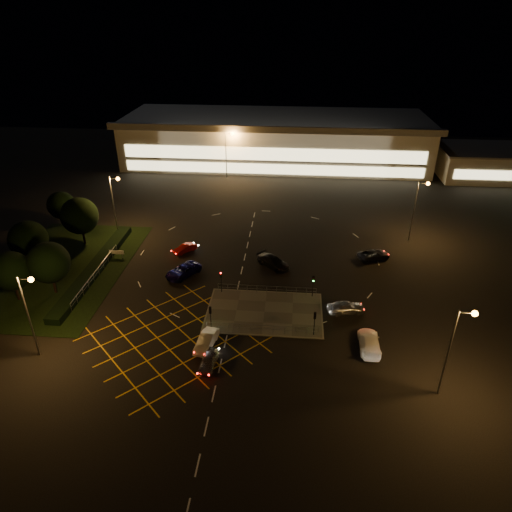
# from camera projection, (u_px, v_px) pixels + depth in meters

# --- Properties ---
(ground) EXTENTS (180.00, 180.00, 0.00)m
(ground) POSITION_uv_depth(u_px,v_px,m) (250.00, 302.00, 58.75)
(ground) COLOR black
(ground) RESTS_ON ground
(pedestrian_island) EXTENTS (14.00, 9.00, 0.12)m
(pedestrian_island) POSITION_uv_depth(u_px,v_px,m) (264.00, 312.00, 56.82)
(pedestrian_island) COLOR #4C4944
(pedestrian_island) RESTS_ON ground
(grass_verge) EXTENTS (18.00, 30.00, 0.08)m
(grass_verge) POSITION_uv_depth(u_px,v_px,m) (62.00, 269.00, 66.12)
(grass_verge) COLOR black
(grass_verge) RESTS_ON ground
(hedge) EXTENTS (2.00, 26.00, 1.00)m
(hedge) POSITION_uv_depth(u_px,v_px,m) (95.00, 268.00, 65.51)
(hedge) COLOR black
(hedge) RESTS_ON ground
(supermarket) EXTENTS (72.00, 26.50, 10.50)m
(supermarket) POSITION_uv_depth(u_px,v_px,m) (275.00, 139.00, 110.26)
(supermarket) COLOR beige
(supermarket) RESTS_ON ground
(retail_unit_a) EXTENTS (18.80, 14.80, 6.35)m
(retail_unit_a) POSITION_uv_depth(u_px,v_px,m) (481.00, 162.00, 100.77)
(retail_unit_a) COLOR beige
(retail_unit_a) RESTS_ON ground
(streetlight_sw) EXTENTS (1.78, 0.56, 10.03)m
(streetlight_sw) POSITION_uv_depth(u_px,v_px,m) (29.00, 306.00, 46.77)
(streetlight_sw) COLOR slate
(streetlight_sw) RESTS_ON ground
(streetlight_se) EXTENTS (1.78, 0.56, 10.03)m
(streetlight_se) POSITION_uv_depth(u_px,v_px,m) (456.00, 341.00, 41.79)
(streetlight_se) COLOR slate
(streetlight_se) RESTS_ON ground
(streetlight_nw) EXTENTS (1.78, 0.56, 10.03)m
(streetlight_nw) POSITION_uv_depth(u_px,v_px,m) (115.00, 198.00, 73.11)
(streetlight_nw) COLOR slate
(streetlight_nw) RESTS_ON ground
(streetlight_ne) EXTENTS (1.78, 0.56, 10.03)m
(streetlight_ne) POSITION_uv_depth(u_px,v_px,m) (418.00, 203.00, 71.16)
(streetlight_ne) COLOR slate
(streetlight_ne) RESTS_ON ground
(streetlight_far_left) EXTENTS (1.78, 0.56, 10.03)m
(streetlight_far_left) POSITION_uv_depth(u_px,v_px,m) (228.00, 149.00, 98.22)
(streetlight_far_left) COLOR slate
(streetlight_far_left) RESTS_ON ground
(streetlight_far_right) EXTENTS (1.78, 0.56, 10.03)m
(streetlight_far_right) POSITION_uv_depth(u_px,v_px,m) (415.00, 150.00, 96.89)
(streetlight_far_right) COLOR slate
(streetlight_far_right) RESTS_ON ground
(signal_sw) EXTENTS (0.28, 0.30, 3.15)m
(signal_sw) POSITION_uv_depth(u_px,v_px,m) (210.00, 313.00, 52.68)
(signal_sw) COLOR black
(signal_sw) RESTS_ON pedestrian_island
(signal_se) EXTENTS (0.28, 0.30, 3.15)m
(signal_se) POSITION_uv_depth(u_px,v_px,m) (315.00, 319.00, 51.76)
(signal_se) COLOR black
(signal_se) RESTS_ON pedestrian_island
(signal_nw) EXTENTS (0.28, 0.30, 3.15)m
(signal_nw) POSITION_uv_depth(u_px,v_px,m) (221.00, 277.00, 59.65)
(signal_nw) COLOR black
(signal_nw) RESTS_ON pedestrian_island
(signal_ne) EXTENTS (0.28, 0.30, 3.15)m
(signal_ne) POSITION_uv_depth(u_px,v_px,m) (313.00, 282.00, 58.73)
(signal_ne) COLOR black
(signal_ne) RESTS_ON pedestrian_island
(tree_a) EXTENTS (5.04, 5.04, 6.86)m
(tree_a) POSITION_uv_depth(u_px,v_px,m) (11.00, 271.00, 57.22)
(tree_a) COLOR black
(tree_a) RESTS_ON ground
(tree_b) EXTENTS (5.40, 5.40, 7.35)m
(tree_b) POSITION_uv_depth(u_px,v_px,m) (28.00, 240.00, 64.21)
(tree_b) COLOR black
(tree_b) RESTS_ON ground
(tree_c) EXTENTS (5.76, 5.76, 7.84)m
(tree_c) POSITION_uv_depth(u_px,v_px,m) (80.00, 216.00, 70.74)
(tree_c) COLOR black
(tree_c) RESTS_ON ground
(tree_d) EXTENTS (4.68, 4.68, 6.37)m
(tree_d) POSITION_uv_depth(u_px,v_px,m) (61.00, 205.00, 76.88)
(tree_d) COLOR black
(tree_d) RESTS_ON ground
(tree_e) EXTENTS (5.40, 5.40, 7.35)m
(tree_e) POSITION_uv_depth(u_px,v_px,m) (49.00, 262.00, 58.51)
(tree_e) COLOR black
(tree_e) RESTS_ON ground
(car_near_silver) EXTENTS (1.90, 4.01, 1.32)m
(car_near_silver) POSITION_uv_depth(u_px,v_px,m) (209.00, 361.00, 48.15)
(car_near_silver) COLOR #B0B4B8
(car_near_silver) RESTS_ON ground
(car_queue_white) EXTENTS (2.34, 4.66, 1.47)m
(car_queue_white) POSITION_uv_depth(u_px,v_px,m) (206.00, 341.00, 50.86)
(car_queue_white) COLOR #B9B9B9
(car_queue_white) RESTS_ON ground
(car_left_blue) EXTENTS (5.14, 5.93, 1.52)m
(car_left_blue) POSITION_uv_depth(u_px,v_px,m) (183.00, 271.00, 64.31)
(car_left_blue) COLOR #0F0C4B
(car_left_blue) RESTS_ON ground
(car_far_dkgrey) EXTENTS (5.52, 5.17, 1.56)m
(car_far_dkgrey) POSITION_uv_depth(u_px,v_px,m) (273.00, 262.00, 66.53)
(car_far_dkgrey) COLOR black
(car_far_dkgrey) RESTS_ON ground
(car_right_silver) EXTENTS (4.84, 2.64, 1.56)m
(car_right_silver) POSITION_uv_depth(u_px,v_px,m) (346.00, 307.00, 56.49)
(car_right_silver) COLOR #A7AAAE
(car_right_silver) RESTS_ON ground
(car_circ_red) EXTENTS (3.43, 3.60, 1.22)m
(car_circ_red) POSITION_uv_depth(u_px,v_px,m) (185.00, 248.00, 70.54)
(car_circ_red) COLOR #9B100B
(car_circ_red) RESTS_ON ground
(car_east_grey) EXTENTS (5.47, 4.06, 1.38)m
(car_east_grey) POSITION_uv_depth(u_px,v_px,m) (374.00, 255.00, 68.57)
(car_east_grey) COLOR black
(car_east_grey) RESTS_ON ground
(car_approach_white) EXTENTS (2.30, 5.48, 1.58)m
(car_approach_white) POSITION_uv_depth(u_px,v_px,m) (369.00, 342.00, 50.60)
(car_approach_white) COLOR white
(car_approach_white) RESTS_ON ground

